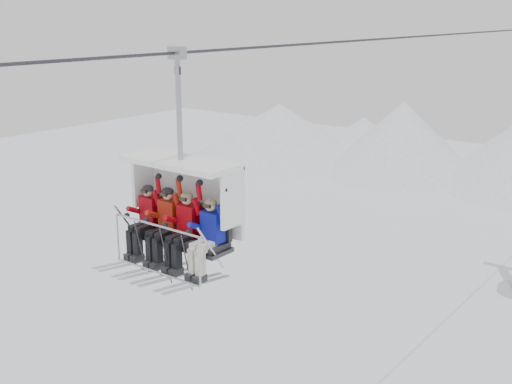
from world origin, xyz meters
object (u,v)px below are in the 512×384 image
Objects in this scene: chairlift_carrier at (186,198)px; skier_center_right at (185,228)px; skier_center_left at (166,223)px; skier_far_right at (208,235)px; skier_far_left at (146,218)px.

chairlift_carrier reaches higher than skier_center_right.
skier_center_left is at bearing 179.95° from skier_center_right.
skier_center_left reaches higher than skier_center_right.
skier_center_right is 0.57m from skier_far_right.
skier_far_right reaches higher than skier_far_left.
chairlift_carrier reaches higher than skier_center_left.
skier_center_left reaches higher than skier_far_right.
chairlift_carrier is at bearing 21.25° from skier_far_left.
skier_center_right reaches higher than skier_far_right.
skier_far_left is 1.00× the size of skier_center_left.
skier_far_left is 0.53m from skier_center_left.
chairlift_carrier is 0.60m from skier_center_right.
skier_center_left is at bearing -130.99° from chairlift_carrier.
skier_center_right is at bearing -0.05° from skier_center_left.
chairlift_carrier is at bearing 158.90° from skier_far_right.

